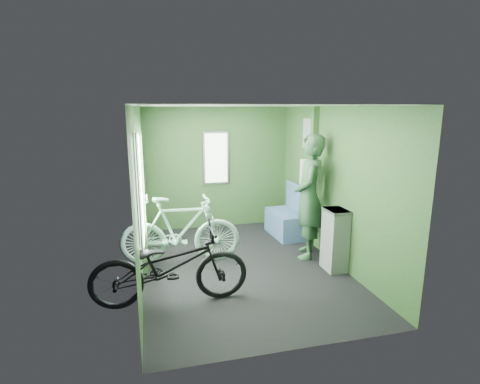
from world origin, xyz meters
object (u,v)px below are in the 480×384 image
Objects in this scene: bicycle_black at (171,304)px; waste_box at (335,240)px; passenger at (309,197)px; bench_seat at (287,221)px; bicycle_mint at (182,264)px.

waste_box reaches higher than bicycle_black.
bicycle_black is 2.57m from passenger.
bicycle_black is 0.97× the size of passenger.
bench_seat is at bearing -160.30° from passenger.
passenger is (1.94, -0.15, 0.95)m from bicycle_mint.
bicycle_black is 2.05× the size of waste_box.
bicycle_mint is 1.96× the size of waste_box.
bicycle_mint is 2.27m from waste_box.
passenger reaches higher than bench_seat.
waste_box is at bearing -104.43° from bicycle_mint.
passenger reaches higher than bicycle_mint.
bench_seat is (1.99, 0.84, 0.28)m from bicycle_mint.
bench_seat is at bearing 94.20° from waste_box.
bicycle_mint reaches higher than bicycle_black.
waste_box reaches higher than bicycle_mint.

